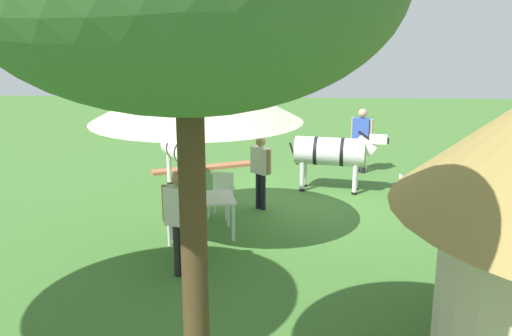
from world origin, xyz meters
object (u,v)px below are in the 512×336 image
Objects in this scene: guest_beside_umbrella at (180,214)px; standing_watcher at (362,135)px; striped_lounge_chair at (418,195)px; patio_chair_near_lawn at (186,232)px; patio_dining_table at (199,202)px; patio_chair_west_end at (222,191)px; zebra_by_umbrella at (332,152)px; zebra_nearest_camera at (182,150)px; guest_behind_table at (261,166)px; shade_umbrella at (197,94)px.

guest_beside_umbrella reaches higher than standing_watcher.
patio_chair_near_lawn is at bearing -45.78° from striped_lounge_chair.
patio_dining_table is at bearing -74.02° from guest_beside_umbrella.
zebra_by_umbrella is at bearing -127.76° from patio_chair_west_end.
zebra_nearest_camera is at bearing -91.69° from striped_lounge_chair.
patio_chair_west_end is at bearing -103.96° from patio_dining_table.
patio_dining_table is at bearing 84.86° from standing_watcher.
zebra_nearest_camera is (0.84, -4.72, -0.08)m from guest_beside_umbrella.
patio_chair_west_end is at bearing 79.42° from standing_watcher.
patio_chair_near_lawn is 5.01m from zebra_by_umbrella.
patio_dining_table is 0.91× the size of guest_behind_table.
zebra_by_umbrella is at bearing 59.30° from patio_chair_near_lawn.
shade_umbrella is at bearing -56.91° from striped_lounge_chair.
striped_lounge_chair is at bearing -40.78° from zebra_nearest_camera.
zebra_by_umbrella is at bearing 94.07° from standing_watcher.
zebra_by_umbrella is (-2.67, -3.02, 0.28)m from patio_dining_table.
zebra_by_umbrella is (-2.71, -4.19, 0.41)m from patio_chair_near_lawn.
guest_behind_table is at bearing 83.10° from standing_watcher.
standing_watcher is at bearing 93.10° from guest_behind_table.
patio_chair_near_lawn is 0.53× the size of standing_watcher.
guest_beside_umbrella is 5.83m from striped_lounge_chair.
shade_umbrella is at bearing 90.00° from patio_chair_west_end.
guest_beside_umbrella is 5.46m from zebra_by_umbrella.
zebra_nearest_camera is (4.42, 1.72, -0.08)m from standing_watcher.
shade_umbrella is 2.40× the size of guest_behind_table.
standing_watcher is at bearing -102.34° from guest_beside_umbrella.
zebra_by_umbrella reaches higher than striped_lounge_chair.
zebra_by_umbrella is at bearing -111.82° from striped_lounge_chair.
zebra_nearest_camera is at bearing -73.96° from shade_umbrella.
guest_beside_umbrella is 0.88× the size of zebra_nearest_camera.
patio_chair_near_lawn reaches higher than striped_lounge_chair.
guest_beside_umbrella is at bearing 89.19° from patio_dining_table.
guest_behind_table is 2.37m from zebra_nearest_camera.
patio_dining_table is at bearing -56.91° from striped_lounge_chair.
guest_beside_umbrella is at bearing 97.85° from patio_chair_west_end.
shade_umbrella is at bearing 84.86° from standing_watcher.
shade_umbrella reaches higher than patio_dining_table.
striped_lounge_chair is at bearing 36.92° from patio_chair_near_lawn.
shade_umbrella is at bearing 90.00° from patio_dining_table.
standing_watcher is (-3.56, -4.71, -1.62)m from shade_umbrella.
guest_beside_umbrella reaches higher than zebra_nearest_camera.
shade_umbrella is at bearing -74.02° from guest_beside_umbrella.
zebra_by_umbrella is at bearing -29.08° from zebra_nearest_camera.
zebra_nearest_camera is 3.53m from zebra_by_umbrella.
standing_watcher is at bearing -127.10° from shade_umbrella.
patio_dining_table reaches higher than striped_lounge_chair.
striped_lounge_chair is (-4.49, -3.11, -0.26)m from patio_chair_near_lawn.
zebra_nearest_camera is at bearing 53.24° from standing_watcher.
zebra_by_umbrella is (-2.67, -3.02, -1.71)m from shade_umbrella.
guest_beside_umbrella is at bearing -66.06° from guest_behind_table.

